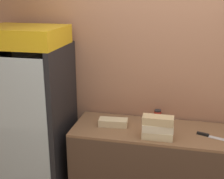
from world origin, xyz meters
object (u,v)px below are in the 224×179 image
object	(u,v)px
sandwich_flat_left	(113,122)
condiment_jar	(158,115)
chefs_knife	(211,136)
sandwich_stack_middle	(158,128)
sandwich_stack_bottom	(157,135)
sandwich_stack_top	(158,120)
beverage_cooler	(33,107)

from	to	relation	value
sandwich_flat_left	condiment_jar	distance (m)	0.48
chefs_knife	sandwich_stack_middle	bearing A→B (deg)	-163.88
sandwich_stack_bottom	condiment_jar	world-z (taller)	condiment_jar
sandwich_stack_top	chefs_knife	distance (m)	0.52
sandwich_stack_top	chefs_knife	world-z (taller)	sandwich_stack_top
beverage_cooler	sandwich_flat_left	distance (m)	0.86
sandwich_flat_left	sandwich_stack_top	bearing A→B (deg)	-22.45
condiment_jar	chefs_knife	bearing A→B (deg)	-28.93
beverage_cooler	sandwich_flat_left	world-z (taller)	beverage_cooler
sandwich_stack_top	sandwich_flat_left	bearing A→B (deg)	157.55
beverage_cooler	sandwich_flat_left	bearing A→B (deg)	-0.38
sandwich_flat_left	condiment_jar	bearing A→B (deg)	29.59
sandwich_stack_bottom	sandwich_stack_top	size ratio (longest dim) A/B	1.01
condiment_jar	sandwich_stack_top	bearing A→B (deg)	-85.28
sandwich_stack_bottom	sandwich_stack_top	world-z (taller)	sandwich_stack_top
sandwich_stack_top	condiment_jar	bearing A→B (deg)	94.72
chefs_knife	sandwich_stack_top	bearing A→B (deg)	-163.88
sandwich_stack_bottom	sandwich_flat_left	size ratio (longest dim) A/B	0.95
condiment_jar	sandwich_stack_bottom	bearing A→B (deg)	-85.28
condiment_jar	sandwich_stack_middle	bearing A→B (deg)	-85.28
beverage_cooler	sandwich_stack_bottom	world-z (taller)	beverage_cooler
sandwich_stack_top	condiment_jar	xyz separation A→B (m)	(-0.03, 0.42, -0.12)
chefs_knife	condiment_jar	world-z (taller)	condiment_jar
sandwich_stack_top	beverage_cooler	bearing A→B (deg)	171.67
sandwich_stack_bottom	sandwich_flat_left	bearing A→B (deg)	157.55
beverage_cooler	chefs_knife	xyz separation A→B (m)	(1.78, -0.05, -0.11)
sandwich_stack_middle	condiment_jar	bearing A→B (deg)	94.72
sandwich_stack_bottom	sandwich_stack_top	xyz separation A→B (m)	(0.00, 0.00, 0.14)
beverage_cooler	sandwich_stack_bottom	distance (m)	1.32
sandwich_flat_left	chefs_knife	bearing A→B (deg)	-2.95
beverage_cooler	condiment_jar	xyz separation A→B (m)	(1.27, 0.23, -0.07)
sandwich_stack_middle	sandwich_stack_top	xyz separation A→B (m)	(0.00, 0.00, 0.07)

